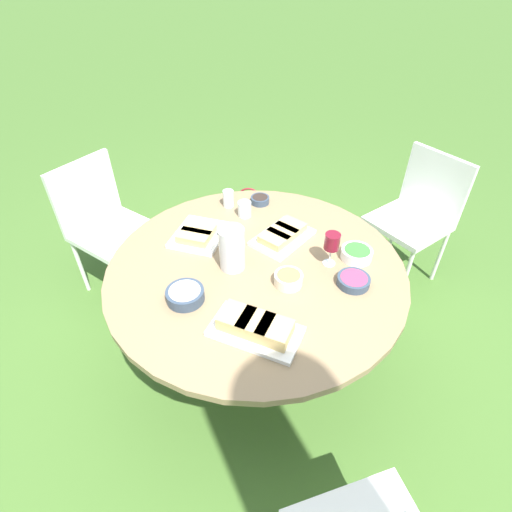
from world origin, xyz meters
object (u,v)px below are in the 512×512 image
(dining_table, at_px, (256,279))
(wine_glass, at_px, (332,243))
(chair_near_left, at_px, (418,210))
(chair_near_right, at_px, (103,219))
(handbag, at_px, (250,213))
(water_pitcher, at_px, (232,249))

(dining_table, distance_m, wine_glass, 0.41)
(chair_near_left, bearing_deg, dining_table, 45.17)
(chair_near_right, xyz_separation_m, handbag, (-0.80, -0.80, -0.40))
(chair_near_left, bearing_deg, handbag, -17.60)
(dining_table, distance_m, chair_near_left, 1.32)
(handbag, bearing_deg, dining_table, 101.37)
(wine_glass, distance_m, handbag, 1.56)
(chair_near_left, bearing_deg, wine_glass, 55.81)
(dining_table, xyz_separation_m, chair_near_right, (1.07, -0.51, -0.10))
(dining_table, relative_size, water_pitcher, 6.60)
(dining_table, xyz_separation_m, chair_near_left, (-0.93, -0.94, -0.10))
(dining_table, xyz_separation_m, wine_glass, (-0.34, -0.07, 0.21))
(chair_near_right, relative_size, wine_glass, 5.12)
(chair_near_left, distance_m, chair_near_right, 2.04)
(chair_near_right, bearing_deg, chair_near_left, -167.97)
(water_pitcher, bearing_deg, handbag, -83.36)
(dining_table, relative_size, chair_near_right, 1.60)
(chair_near_left, relative_size, water_pitcher, 4.13)
(water_pitcher, xyz_separation_m, wine_glass, (-0.45, -0.09, 0.02))
(chair_near_left, height_order, handbag, chair_near_left)
(dining_table, xyz_separation_m, handbag, (0.26, -1.31, -0.50))
(chair_near_left, height_order, wine_glass, chair_near_left)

